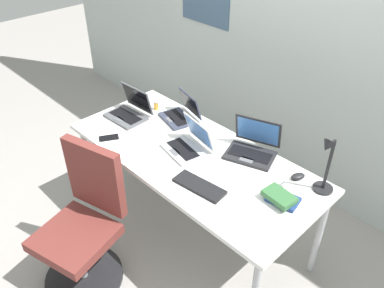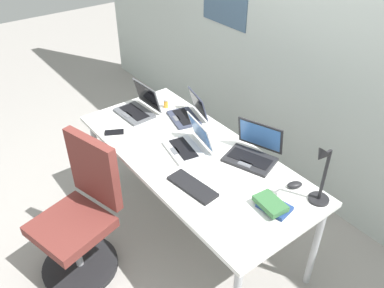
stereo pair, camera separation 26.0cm
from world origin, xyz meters
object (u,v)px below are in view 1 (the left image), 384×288
(desk_lamp, at_px, (326,166))
(laptop_mid_desk, at_px, (129,111))
(computer_mouse, at_px, (298,176))
(laptop_back_right, at_px, (252,148))
(pill_bottle, at_px, (156,105))
(book_stack, at_px, (281,198))
(office_chair, at_px, (84,231))
(laptop_near_lamp, at_px, (188,144))
(laptop_back_left, at_px, (181,114))
(external_keyboard, at_px, (199,186))
(cell_phone, at_px, (109,138))

(desk_lamp, bearing_deg, laptop_mid_desk, -169.24)
(laptop_mid_desk, height_order, computer_mouse, laptop_mid_desk)
(laptop_mid_desk, height_order, laptop_back_right, laptop_back_right)
(computer_mouse, relative_size, pill_bottle, 1.22)
(book_stack, height_order, office_chair, office_chair)
(laptop_near_lamp, bearing_deg, desk_lamp, 17.17)
(laptop_mid_desk, height_order, laptop_back_left, laptop_mid_desk)
(laptop_near_lamp, bearing_deg, external_keyboard, -33.60)
(desk_lamp, xyz_separation_m, laptop_back_left, (-1.18, -0.02, -0.16))
(computer_mouse, distance_m, book_stack, 0.25)
(laptop_mid_desk, relative_size, office_chair, 0.32)
(book_stack, bearing_deg, desk_lamp, 63.68)
(laptop_mid_desk, relative_size, external_keyboard, 0.95)
(laptop_near_lamp, xyz_separation_m, laptop_back_left, (-0.33, 0.24, -0.00))
(laptop_back_right, height_order, office_chair, laptop_back_right)
(laptop_mid_desk, relative_size, book_stack, 1.50)
(desk_lamp, height_order, office_chair, desk_lamp)
(laptop_mid_desk, xyz_separation_m, laptop_back_left, (0.30, 0.26, -0.00))
(external_keyboard, bearing_deg, pill_bottle, 148.26)
(laptop_back_right, bearing_deg, laptop_back_left, -176.77)
(laptop_near_lamp, height_order, laptop_back_left, laptop_near_lamp)
(laptop_back_right, relative_size, pill_bottle, 4.91)
(laptop_mid_desk, height_order, book_stack, laptop_mid_desk)
(book_stack, bearing_deg, office_chair, -138.33)
(external_keyboard, height_order, pill_bottle, pill_bottle)
(laptop_mid_desk, bearing_deg, pill_bottle, 73.96)
(external_keyboard, distance_m, cell_phone, 0.82)
(laptop_mid_desk, distance_m, book_stack, 1.37)
(laptop_mid_desk, xyz_separation_m, computer_mouse, (1.32, 0.29, -0.03))
(desk_lamp, xyz_separation_m, pill_bottle, (-1.42, -0.06, -0.16))
(book_stack, bearing_deg, laptop_back_left, 168.85)
(desk_lamp, distance_m, laptop_back_right, 0.54)
(laptop_near_lamp, relative_size, computer_mouse, 3.47)
(desk_lamp, height_order, pill_bottle, desk_lamp)
(laptop_back_right, xyz_separation_m, pill_bottle, (-0.90, -0.08, -0.01))
(cell_phone, bearing_deg, pill_bottle, 127.71)
(pill_bottle, xyz_separation_m, office_chair, (0.40, -0.97, -0.38))
(pill_bottle, bearing_deg, laptop_mid_desk, -106.04)
(laptop_back_right, relative_size, external_keyboard, 1.18)
(office_chair, bearing_deg, laptop_near_lamp, 78.07)
(pill_bottle, bearing_deg, laptop_near_lamp, -19.32)
(laptop_back_left, distance_m, external_keyboard, 0.80)
(book_stack, bearing_deg, external_keyboard, -148.92)
(external_keyboard, xyz_separation_m, office_chair, (-0.49, -0.55, -0.35))
(laptop_mid_desk, distance_m, cell_phone, 0.32)
(laptop_mid_desk, bearing_deg, desk_lamp, 10.76)
(cell_phone, relative_size, office_chair, 0.14)
(laptop_mid_desk, xyz_separation_m, office_chair, (0.47, -0.75, -0.39))
(desk_lamp, distance_m, cell_phone, 1.47)
(laptop_back_right, relative_size, office_chair, 0.40)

